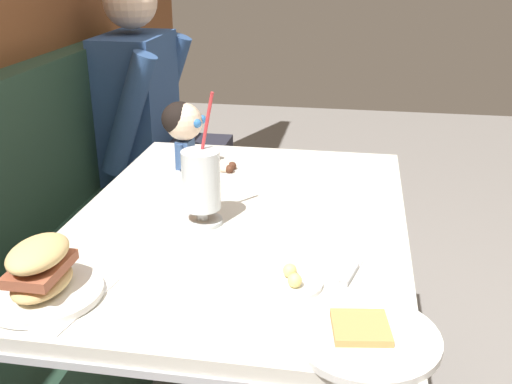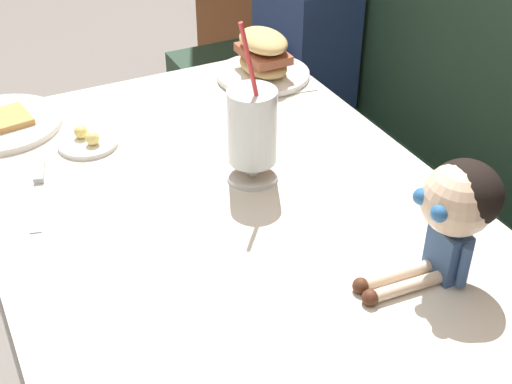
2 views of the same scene
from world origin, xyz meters
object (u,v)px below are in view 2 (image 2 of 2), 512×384
(milkshake_glass, at_px, (252,131))
(butter_saucer, at_px, (88,141))
(seated_doll, at_px, (457,206))
(backpack, at_px, (303,36))
(toast_plate, at_px, (2,123))
(sandwich_plate, at_px, (263,60))
(butter_knife, at_px, (39,180))

(milkshake_glass, distance_m, butter_saucer, 0.36)
(seated_doll, height_order, backpack, seated_doll)
(toast_plate, bearing_deg, sandwich_plate, 86.71)
(seated_doll, bearing_deg, sandwich_plate, 175.10)
(butter_saucer, relative_size, backpack, 0.30)
(toast_plate, bearing_deg, milkshake_glass, 43.45)
(toast_plate, xyz_separation_m, sandwich_plate, (0.03, 0.60, 0.04))
(sandwich_plate, distance_m, butter_knife, 0.61)
(toast_plate, relative_size, backpack, 0.62)
(milkshake_glass, height_order, sandwich_plate, milkshake_glass)
(sandwich_plate, bearing_deg, milkshake_glass, -29.64)
(butter_saucer, bearing_deg, milkshake_glass, 43.92)
(butter_saucer, distance_m, butter_knife, 0.15)
(sandwich_plate, bearing_deg, butter_knife, -70.05)
(seated_doll, xyz_separation_m, backpack, (-1.09, 0.37, -0.21))
(butter_saucer, distance_m, backpack, 0.90)
(sandwich_plate, xyz_separation_m, seated_doll, (0.75, -0.06, 0.08))
(butter_saucer, bearing_deg, butter_knife, -53.03)
(seated_doll, relative_size, backpack, 0.55)
(butter_saucer, bearing_deg, seated_doll, 31.98)
(seated_doll, distance_m, backpack, 1.18)
(sandwich_plate, xyz_separation_m, butter_knife, (0.21, -0.57, -0.04))
(toast_plate, distance_m, seated_doll, 0.95)
(toast_plate, height_order, seated_doll, seated_doll)
(milkshake_glass, xyz_separation_m, sandwich_plate, (-0.37, 0.21, -0.05))
(backpack, bearing_deg, sandwich_plate, -41.65)
(milkshake_glass, relative_size, butter_saucer, 2.62)
(toast_plate, height_order, butter_saucer, butter_saucer)
(milkshake_glass, xyz_separation_m, butter_saucer, (-0.25, -0.24, -0.09))
(toast_plate, distance_m, milkshake_glass, 0.57)
(sandwich_plate, bearing_deg, butter_saucer, -75.30)
(toast_plate, bearing_deg, seated_doll, 34.33)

